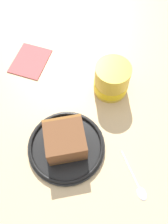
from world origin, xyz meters
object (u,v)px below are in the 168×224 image
object	(u,v)px
teaspoon	(138,185)
small_plate	(66,146)
tea_mug	(112,80)
folded_napkin	(30,61)
cake_slice	(65,140)

from	to	relation	value
teaspoon	small_plate	bearing A→B (deg)	60.46
tea_mug	folded_napkin	distance (cm)	24.51
cake_slice	folded_napkin	size ratio (longest dim) A/B	0.89
tea_mug	teaspoon	world-z (taller)	tea_mug
small_plate	teaspoon	bearing A→B (deg)	-119.54
tea_mug	folded_napkin	bearing A→B (deg)	66.43
small_plate	cake_slice	world-z (taller)	cake_slice
folded_napkin	teaspoon	bearing A→B (deg)	-142.60
cake_slice	tea_mug	distance (cm)	19.60
small_plate	teaspoon	size ratio (longest dim) A/B	1.58
small_plate	folded_napkin	size ratio (longest dim) A/B	1.61
cake_slice	tea_mug	xyz separation A→B (cm)	(15.97, -11.37, -0.10)
small_plate	cake_slice	bearing A→B (deg)	9.82
small_plate	folded_napkin	bearing A→B (deg)	22.75
folded_napkin	cake_slice	bearing A→B (deg)	-157.12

